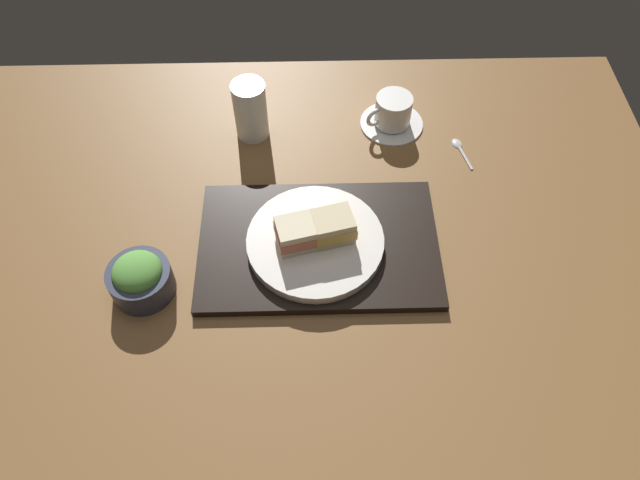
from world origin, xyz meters
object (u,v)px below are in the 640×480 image
sandwich_far (333,227)px  salad_bowl (140,278)px  sandwich_near (297,234)px  teaspoon (459,146)px  sandwich_plate (315,242)px  drinking_glass (250,110)px  coffee_cup (392,113)px

sandwich_far → salad_bowl: (-32.11, -8.04, -2.38)cm
sandwich_near → teaspoon: bearing=37.6°
teaspoon → sandwich_near: bearing=-142.4°
sandwich_plate → drinking_glass: (-12.24, 29.55, 3.61)cm
sandwich_plate → sandwich_near: (-3.04, -0.66, 3.39)cm
salad_bowl → coffee_cup: bearing=40.4°
teaspoon → sandwich_plate: bearing=-140.5°
coffee_cup → sandwich_far: bearing=-113.5°
salad_bowl → teaspoon: (58.62, 31.76, -3.26)cm
sandwich_far → salad_bowl: size_ratio=0.78×
sandwich_far → coffee_cup: 33.63cm
drinking_glass → teaspoon: (41.78, -5.16, -5.82)cm
sandwich_plate → sandwich_far: sandwich_far is taller
coffee_cup → sandwich_plate: bearing=-117.6°
sandwich_near → sandwich_far: same height
teaspoon → coffee_cup: bearing=152.0°
drinking_glass → sandwich_near: bearing=-73.1°
coffee_cup → teaspoon: (13.14, -7.00, -2.70)cm
sandwich_plate → drinking_glass: size_ratio=1.94×
salad_bowl → drinking_glass: drinking_glass is taller
sandwich_far → teaspoon: (26.50, 23.72, -5.64)cm
sandwich_near → sandwich_far: bearing=12.3°
sandwich_plate → coffee_cup: (16.40, 31.39, 0.49)cm
sandwich_plate → teaspoon: bearing=39.5°
sandwich_near → sandwich_plate: bearing=12.3°
sandwich_far → coffee_cup: (13.36, 30.72, -2.94)cm
sandwich_plate → sandwich_far: size_ratio=2.90×
sandwich_far → coffee_cup: bearing=66.5°
salad_bowl → drinking_glass: (16.84, 36.92, 2.56)cm
sandwich_near → coffee_cup: 37.59cm
sandwich_near → coffee_cup: sandwich_near is taller
sandwich_near → sandwich_far: size_ratio=1.00×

